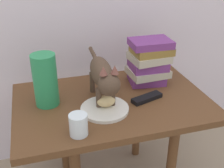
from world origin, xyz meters
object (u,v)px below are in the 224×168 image
Objects in this scene: book_stack at (149,62)px; tv_remote at (147,98)px; cat at (103,75)px; green_vase at (45,80)px; side_table at (112,113)px; plate at (105,109)px; candle_jar at (79,126)px; bread_roll at (106,101)px.

tv_remote is at bearing -113.67° from book_stack.
green_vase is at bearing 167.38° from cat.
cat is at bearing -170.86° from side_table.
green_vase is at bearing 170.64° from side_table.
green_vase is (-0.23, 0.12, 0.11)m from plate.
plate is 0.19m from candle_jar.
plate is 0.91× the size of book_stack.
bread_roll is at bearing 168.41° from tv_remote.
plate is 0.28m from green_vase.
candle_jar is 0.38m from tv_remote.
candle_jar is at bearing -135.24° from bread_roll.
tv_remote is (0.34, 0.16, -0.03)m from candle_jar.
green_vase is at bearing 154.51° from bread_roll.
bread_roll is (-0.05, -0.07, 0.11)m from side_table.
candle_jar is at bearing -132.18° from side_table.
plate is (-0.06, -0.08, 0.08)m from side_table.
bread_roll is 0.53× the size of tv_remote.
green_vase reaches higher than side_table.
bread_roll reaches higher than plate.
book_stack is 1.51× the size of tv_remote.
green_vase is 2.73× the size of candle_jar.
green_vase is (-0.28, 0.05, 0.19)m from side_table.
cat is 3.20× the size of tv_remote.
cat is (0.01, 0.07, 0.13)m from plate.
candle_jar is at bearing -171.79° from tv_remote.
cat reaches higher than candle_jar.
plate is 0.04m from bread_roll.
plate reaches higher than side_table.
bread_roll is at bearing -145.76° from book_stack.
cat is at bearing 54.07° from candle_jar.
candle_jar is (-0.19, -0.21, 0.11)m from side_table.
plate is 2.43× the size of candle_jar.
tv_remote is at bearing -12.08° from green_vase.
cat is 0.29m from book_stack.
candle_jar reaches higher than side_table.
green_vase is at bearing 150.48° from tv_remote.
plate is 1.38× the size of tv_remote.
bread_roll is 0.20m from tv_remote.
book_stack reaches higher than tv_remote.
book_stack reaches higher than bread_roll.
book_stack is (0.27, 0.12, -0.02)m from cat.
book_stack is at bearing 34.24° from bread_roll.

